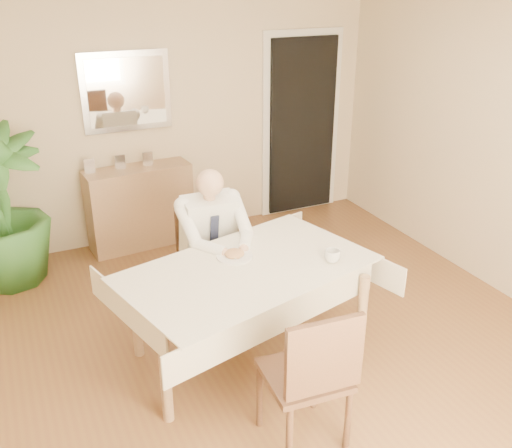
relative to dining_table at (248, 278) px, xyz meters
name	(u,v)px	position (x,y,z in m)	size (l,w,h in m)	color
room	(279,194)	(0.17, -0.12, 0.63)	(5.00, 5.02, 2.60)	brown
doorway	(302,127)	(1.72, 2.35, 0.33)	(0.96, 0.07, 2.10)	silver
mirror	(126,92)	(-0.21, 2.35, 0.88)	(0.86, 0.04, 0.76)	silver
dining_table	(248,278)	(0.00, 0.00, 0.00)	(1.96, 1.44, 0.75)	#90734B
chair_far	(205,250)	(0.00, 0.88, -0.19)	(0.44, 0.44, 0.86)	#46281A
chair_near	(312,373)	(-0.02, -0.94, -0.13)	(0.49, 0.49, 0.96)	#46281A
seated_man	(216,241)	(0.00, 0.59, 0.02)	(0.48, 0.72, 1.24)	white
plate	(235,256)	(-0.02, 0.17, 0.09)	(0.26, 0.26, 0.02)	white
food	(234,253)	(-0.02, 0.17, 0.11)	(0.14, 0.14, 0.06)	#9B6C41
knife	(243,257)	(0.02, 0.11, 0.11)	(0.01, 0.01, 0.13)	silver
fork	(233,259)	(-0.06, 0.11, 0.11)	(0.01, 0.01, 0.13)	silver
coffee_mug	(332,256)	(0.57, -0.18, 0.13)	(0.11, 0.11, 0.09)	white
sideboard	(140,207)	(-0.21, 2.20, -0.25)	(1.04, 0.35, 0.83)	#90734B
photo_frame_left	(89,166)	(-0.65, 2.23, 0.24)	(0.10, 0.02, 0.14)	silver
photo_frame_center	(120,162)	(-0.36, 2.24, 0.24)	(0.10, 0.02, 0.14)	silver
photo_frame_right	(148,159)	(-0.09, 2.22, 0.24)	(0.10, 0.02, 0.14)	silver
potted_palm	(1,208)	(-1.49, 1.96, 0.05)	(0.80, 0.80, 1.43)	#285921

